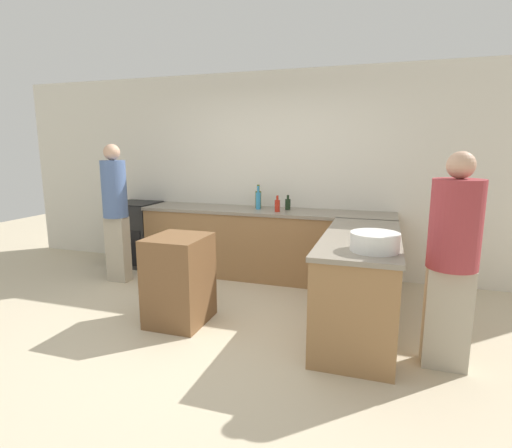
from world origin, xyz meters
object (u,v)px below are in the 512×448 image
(range_oven, at_px, (137,233))
(dish_soap_bottle, at_px, (258,200))
(hot_sauce_bottle, at_px, (277,205))
(mixing_bowl, at_px, (375,242))
(person_at_peninsula, at_px, (452,255))
(wine_bottle_dark, at_px, (288,204))
(olive_oil_bottle, at_px, (258,199))
(person_by_range, at_px, (115,208))
(island_table, at_px, (179,280))

(range_oven, xyz_separation_m, dish_soap_bottle, (1.88, 0.00, 0.57))
(dish_soap_bottle, relative_size, hot_sauce_bottle, 1.48)
(mixing_bowl, distance_m, person_at_peninsula, 0.57)
(wine_bottle_dark, bearing_deg, olive_oil_bottle, -179.92)
(range_oven, height_order, dish_soap_bottle, dish_soap_bottle)
(person_at_peninsula, bearing_deg, person_by_range, 165.53)
(olive_oil_bottle, relative_size, person_at_peninsula, 0.19)
(range_oven, height_order, island_table, range_oven)
(range_oven, xyz_separation_m, hot_sauce_bottle, (2.18, -0.12, 0.53))
(range_oven, distance_m, person_by_range, 0.94)
(hot_sauce_bottle, bearing_deg, person_by_range, -161.97)
(range_oven, xyz_separation_m, person_by_range, (0.23, -0.76, 0.50))
(island_table, bearing_deg, dish_soap_bottle, 79.92)
(island_table, distance_m, hot_sauce_bottle, 1.71)
(wine_bottle_dark, distance_m, olive_oil_bottle, 0.41)
(island_table, height_order, person_by_range, person_by_range)
(mixing_bowl, xyz_separation_m, dish_soap_bottle, (-1.52, 1.78, 0.05))
(hot_sauce_bottle, bearing_deg, dish_soap_bottle, 156.91)
(island_table, xyz_separation_m, hot_sauce_bottle, (0.58, 1.50, 0.56))
(mixing_bowl, height_order, dish_soap_bottle, dish_soap_bottle)
(hot_sauce_bottle, relative_size, person_by_range, 0.12)
(wine_bottle_dark, distance_m, hot_sauce_bottle, 0.23)
(olive_oil_bottle, height_order, person_by_range, person_by_range)
(wine_bottle_dark, bearing_deg, range_oven, -177.60)
(olive_oil_bottle, xyz_separation_m, hot_sauce_bottle, (0.32, -0.22, -0.04))
(mixing_bowl, relative_size, person_by_range, 0.22)
(person_by_range, distance_m, person_at_peninsula, 3.86)
(olive_oil_bottle, height_order, person_at_peninsula, person_at_peninsula)
(range_oven, distance_m, olive_oil_bottle, 1.94)
(person_by_range, height_order, person_at_peninsula, person_by_range)
(range_oven, distance_m, wine_bottle_dark, 2.32)
(hot_sauce_bottle, xyz_separation_m, person_at_peninsula, (1.79, -1.60, -0.09))
(island_table, relative_size, person_at_peninsula, 0.52)
(island_table, height_order, hot_sauce_bottle, hot_sauce_bottle)
(wine_bottle_dark, distance_m, person_by_range, 2.20)
(island_table, height_order, person_at_peninsula, person_at_peninsula)
(island_table, distance_m, person_at_peninsula, 2.43)
(island_table, xyz_separation_m, mixing_bowl, (1.81, -0.15, 0.55))
(olive_oil_bottle, bearing_deg, range_oven, -177.10)
(dish_soap_bottle, xyz_separation_m, olive_oil_bottle, (-0.03, 0.09, 0.00))
(olive_oil_bottle, relative_size, person_by_range, 0.18)
(range_oven, bearing_deg, hot_sauce_bottle, -3.23)
(dish_soap_bottle, bearing_deg, range_oven, -179.93)
(person_by_range, bearing_deg, range_oven, 107.08)
(mixing_bowl, xyz_separation_m, person_at_peninsula, (0.56, 0.06, -0.08))
(hot_sauce_bottle, bearing_deg, olive_oil_bottle, 145.96)
(person_by_range, bearing_deg, hot_sauce_bottle, 18.03)
(island_table, bearing_deg, person_by_range, 147.36)
(range_oven, height_order, hot_sauce_bottle, hot_sauce_bottle)
(wine_bottle_dark, relative_size, person_at_peninsula, 0.11)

